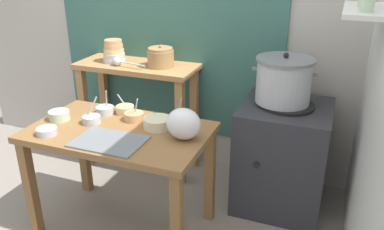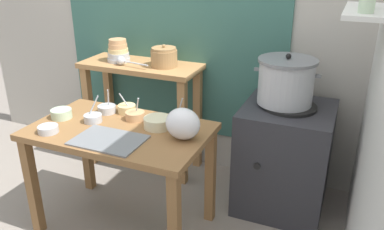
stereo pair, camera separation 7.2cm
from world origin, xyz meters
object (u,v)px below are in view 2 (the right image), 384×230
prep_bowl_5 (158,122)px  prep_bowl_6 (61,113)px  clay_pot (164,57)px  prep_table (121,144)px  ladle (122,61)px  serving_tray (109,140)px  back_shelf_table (142,90)px  bowl_stack_enamel (118,51)px  prep_bowl_0 (178,118)px  stove_block (284,157)px  plastic_bag (183,124)px  prep_bowl_1 (48,129)px  prep_bowl_2 (93,118)px  prep_bowl_4 (135,115)px  prep_bowl_3 (107,109)px  steamer_pot (286,81)px  prep_bowl_7 (127,108)px

prep_bowl_5 → prep_bowl_6: bearing=-170.2°
clay_pot → prep_table: bearing=-84.4°
ladle → serving_tray: (0.43, -0.85, -0.21)m
prep_table → back_shelf_table: 0.83m
bowl_stack_enamel → prep_bowl_0: 0.97m
stove_block → prep_bowl_5: 0.96m
prep_bowl_0 → plastic_bag: bearing=-58.9°
clay_pot → prep_bowl_1: size_ratio=1.67×
prep_bowl_2 → prep_bowl_4: (0.23, 0.14, 0.00)m
plastic_bag → prep_bowl_4: 0.42m
prep_table → prep_bowl_3: 0.31m
steamer_pot → bowl_stack_enamel: bearing=175.7°
serving_tray → prep_bowl_7: (-0.13, 0.41, 0.02)m
steamer_pot → prep_bowl_4: 1.01m
stove_block → ladle: (-1.30, 0.03, 0.55)m
prep_bowl_3 → clay_pot: bearing=77.0°
prep_bowl_1 → prep_bowl_5: prep_bowl_5 is taller
prep_bowl_1 → prep_bowl_6: 0.22m
clay_pot → prep_bowl_0: bearing=-55.9°
prep_bowl_0 → prep_bowl_1: (-0.65, -0.45, -0.00)m
stove_block → ladle: bearing=178.6°
stove_block → prep_bowl_7: 1.15m
clay_pot → prep_bowl_2: 0.80m
prep_table → prep_bowl_1: bearing=-149.2°
prep_bowl_3 → prep_bowl_6: 0.29m
prep_bowl_0 → prep_bowl_6: (-0.72, -0.24, 0.01)m
steamer_pot → clay_pot: size_ratio=2.13×
clay_pot → prep_bowl_0: 0.69m
prep_bowl_4 → prep_bowl_2: bearing=-149.2°
serving_tray → prep_bowl_4: prep_bowl_4 is taller
ladle → prep_bowl_5: 0.85m
clay_pot → prep_bowl_1: clay_pot is taller
prep_table → prep_bowl_1: prep_bowl_1 is taller
serving_tray → bowl_stack_enamel: bearing=118.8°
serving_tray → prep_bowl_7: bearing=107.5°
prep_bowl_2 → ladle: bearing=105.4°
ladle → prep_bowl_5: ladle is taller
plastic_bag → back_shelf_table: bearing=133.1°
bowl_stack_enamel → prep_bowl_5: bearing=-43.9°
steamer_pot → prep_bowl_7: 1.07m
prep_bowl_6 → serving_tray: bearing=-19.2°
ladle → plastic_bag: ladle is taller
serving_tray → prep_bowl_7: 0.43m
prep_bowl_5 → prep_bowl_1: bearing=-150.7°
prep_bowl_2 → prep_bowl_3: 0.16m
prep_bowl_7 → prep_bowl_5: bearing=-23.9°
serving_tray → prep_bowl_2: 0.31m
steamer_pot → ladle: steamer_pot is taller
back_shelf_table → prep_bowl_3: (0.07, -0.59, 0.07)m
back_shelf_table → prep_bowl_0: (0.58, -0.54, 0.06)m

